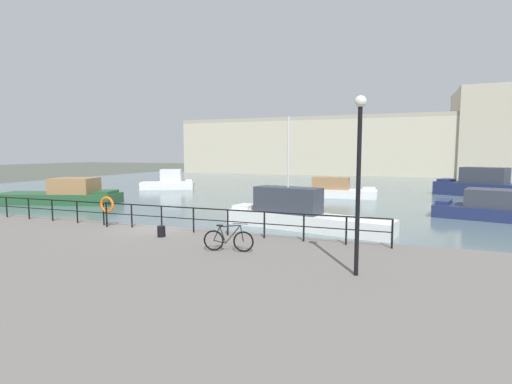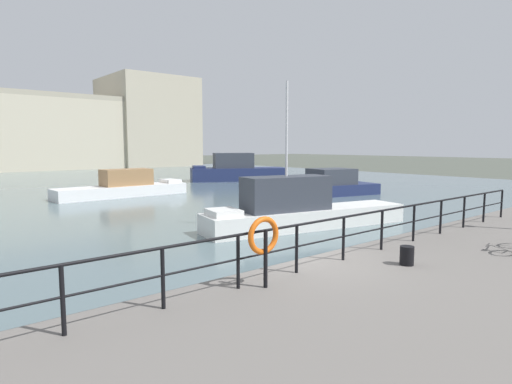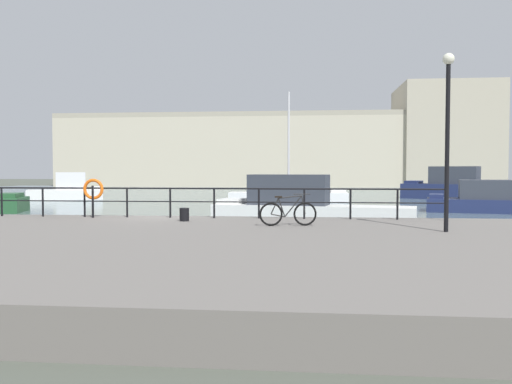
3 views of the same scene
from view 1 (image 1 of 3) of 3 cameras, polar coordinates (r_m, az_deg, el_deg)
The scene contains 15 objects.
ground_plane at distance 18.67m, azimuth -13.51°, elevation -7.07°, with size 240.00×240.00×0.00m, color #4C5147.
water_basin at distance 46.58m, azimuth 7.73°, elevation 0.67°, with size 80.00×60.00×0.01m, color slate.
quay_promenade at distance 13.87m, azimuth -29.00°, elevation -10.58°, with size 56.00×13.00×0.72m, color slate.
harbor_building at distance 76.67m, azimuth 17.76°, elevation 6.63°, with size 63.98×14.00×14.77m.
moored_red_daysailer at distance 42.28m, azimuth 30.86°, elevation 0.75°, with size 9.64×6.81×2.74m.
moored_small_launch at distance 45.15m, azimuth -12.64°, elevation 1.44°, with size 6.20×4.33×2.24m.
moored_green_narrowboat at distance 35.06m, azimuth -26.36°, elevation -0.33°, with size 10.15×5.45×2.08m.
moored_harbor_tender at distance 28.09m, azimuth 31.24°, elevation -1.98°, with size 6.98×4.14×1.86m.
moored_cabin_cruiser at distance 36.69m, azimuth 10.67°, elevation 0.28°, with size 8.99×2.43×1.86m.
moored_blue_motorboat at distance 21.21m, azimuth 6.27°, elevation -3.21°, with size 9.45×3.74×6.04m.
quay_railing at distance 18.97m, azimuth -19.70°, elevation -2.56°, with size 23.98×0.07×1.08m.
parked_bicycle at distance 13.45m, azimuth -4.08°, elevation -7.06°, with size 1.75×0.39×0.98m.
mooring_bollard at distance 16.19m, azimuth -13.72°, elevation -5.63°, with size 0.32×0.32×0.44m, color black.
life_ring_stand at distance 18.99m, azimuth -21.03°, elevation -1.88°, with size 0.75×0.16×1.40m.
quay_lamp_post at distance 10.82m, azimuth 14.86°, elevation 4.14°, with size 0.32×0.32×4.89m.
Camera 1 is at (10.27, -15.05, 4.09)m, focal length 27.26 mm.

